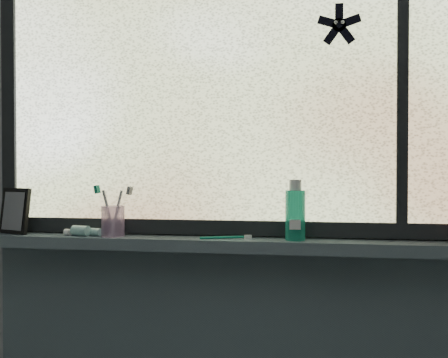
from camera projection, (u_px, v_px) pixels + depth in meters
name	position (u px, v px, depth m)	size (l,w,h in m)	color
wall_back	(220.00, 169.00, 1.73)	(3.00, 0.01, 2.50)	#9EA3A8
windowsill	(216.00, 244.00, 1.66)	(1.62, 0.14, 0.04)	#4D5D67
window_pane	(219.00, 87.00, 1.70)	(1.50, 0.01, 1.00)	silver
frame_bottom	(219.00, 227.00, 1.71)	(1.60, 0.03, 0.05)	black
frame_left	(10.00, 93.00, 1.82)	(0.05, 0.03, 1.10)	black
frame_mullion	(402.00, 82.00, 1.61)	(0.04, 0.03, 1.00)	black
starfish_sticker	(339.00, 25.00, 1.63)	(0.15, 0.02, 0.15)	black
vanity_mirror	(15.00, 211.00, 1.78)	(0.13, 0.06, 0.16)	black
toothpaste_tube	(86.00, 231.00, 1.71)	(0.20, 0.04, 0.04)	white
toothbrush_cup	(113.00, 221.00, 1.71)	(0.08, 0.08, 0.10)	#C19BCE
toothbrush_lying	(222.00, 237.00, 1.64)	(0.19, 0.02, 0.01)	#0D7B5F
mouthwash_bottle	(295.00, 210.00, 1.61)	(0.06, 0.06, 0.16)	#20A989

